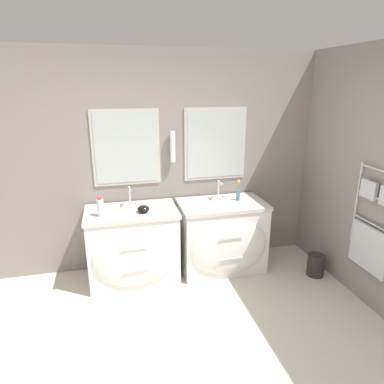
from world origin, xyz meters
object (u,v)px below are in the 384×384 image
Objects in this scene: vanity_right at (222,237)px; toiletry_bottle at (100,207)px; waste_bin at (316,265)px; amenity_bowl at (143,209)px; flower_vase at (238,192)px; vanity_left at (133,246)px.

toiletry_bottle reaches higher than vanity_right.
toiletry_bottle is 0.81× the size of waste_bin.
vanity_right is 1.17m from waste_bin.
flower_vase is at bearing 6.91° from amenity_bowl.
toiletry_bottle is at bearing 171.86° from waste_bin.
vanity_right is at bearing 0.00° from vanity_left.
vanity_left is 4.84× the size of toiletry_bottle.
waste_bin is at bearing -11.01° from vanity_left.
flower_vase is (0.21, 0.08, 0.52)m from vanity_right.
vanity_left is 7.82× the size of amenity_bowl.
toiletry_bottle reaches higher than waste_bin.
toiletry_bottle is at bearing -177.43° from vanity_right.
amenity_bowl reaches higher than waste_bin.
toiletry_bottle is 2.60m from waste_bin.
flower_vase is at bearing 3.54° from vanity_left.
amenity_bowl is 2.16m from waste_bin.
amenity_bowl reaches higher than vanity_right.
waste_bin is (2.12, -0.41, -0.30)m from vanity_left.
flower_vase reaches higher than toiletry_bottle.
toiletry_bottle reaches higher than vanity_left.
flower_vase reaches higher than vanity_left.
toiletry_bottle is 0.46m from amenity_bowl.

